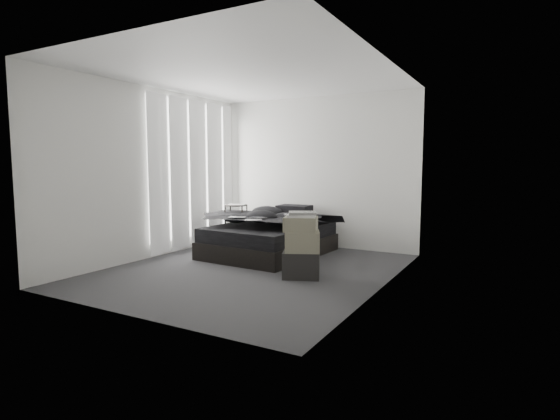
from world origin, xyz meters
The scene contains 25 objects.
floor centered at (0.00, 0.00, 0.00)m, with size 3.60×4.20×0.01m, color #353537.
ceiling centered at (0.00, 0.00, 2.60)m, with size 3.60×4.20×0.01m, color white.
wall_back centered at (0.00, 2.10, 1.30)m, with size 3.60×0.01×2.60m, color silver.
wall_front centered at (0.00, -2.10, 1.30)m, with size 3.60×0.01×2.60m, color silver.
wall_left centered at (-1.80, 0.00, 1.30)m, with size 0.01×4.20×2.60m, color silver.
wall_right centered at (1.80, 0.00, 1.30)m, with size 0.01×4.20×2.60m, color silver.
window_left centered at (-1.78, 0.90, 1.35)m, with size 0.02×2.00×2.30m, color white.
curtain_left centered at (-1.73, 0.90, 1.28)m, with size 0.06×2.12×2.48m, color white.
bed centered at (-0.31, 1.02, 0.13)m, with size 1.49×1.96×0.27m, color black.
mattress centered at (-0.31, 1.02, 0.37)m, with size 1.43×1.91×0.21m, color black.
duvet centered at (-0.32, 0.97, 0.59)m, with size 1.45×1.68×0.23m, color black.
pillow_lower centered at (-0.32, 1.78, 0.54)m, with size 0.59×0.40×0.13m, color black.
pillow_upper centered at (-0.25, 1.76, 0.67)m, with size 0.55×0.38×0.12m, color black.
laptop centered at (0.05, 1.05, 0.72)m, with size 0.31×0.20×0.02m, color silver.
comic_a centered at (-0.58, 0.51, 0.71)m, with size 0.25×0.16×0.01m, color black.
comic_b centered at (-0.29, 0.64, 0.71)m, with size 0.25×0.16×0.01m, color black.
comic_c centered at (-0.18, 0.34, 0.72)m, with size 0.25×0.16×0.01m, color black.
side_stand centered at (-1.15, 1.30, 0.37)m, with size 0.40×0.40×0.73m, color black.
papers centered at (-1.14, 1.29, 0.74)m, with size 0.28×0.21×0.01m, color white.
floor_books centered at (-1.11, 1.21, 0.06)m, with size 0.13×0.18×0.13m, color black.
box_lower centered at (0.77, -0.03, 0.17)m, with size 0.46×0.36×0.34m, color black.
box_mid centered at (0.78, -0.03, 0.47)m, with size 0.43×0.34×0.26m, color #696653.
box_upper centered at (0.76, -0.03, 0.69)m, with size 0.41×0.33×0.18m, color #696653.
art_book_white centered at (0.77, -0.03, 0.79)m, with size 0.35×0.28×0.03m, color silver.
art_book_snake centered at (0.78, -0.03, 0.83)m, with size 0.34×0.27×0.03m, color silver.
Camera 1 is at (3.18, -4.91, 1.42)m, focal length 28.00 mm.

